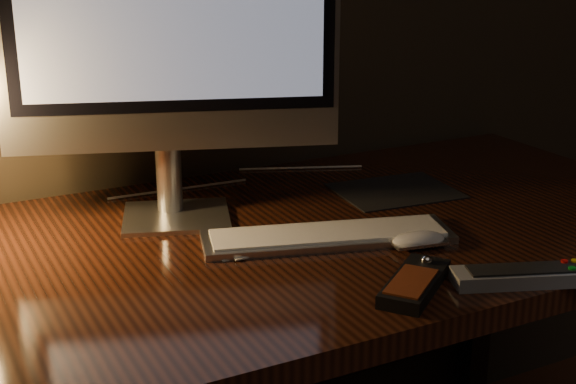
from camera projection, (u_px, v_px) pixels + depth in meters
name	position (u px, v px, depth m)	size (l,w,h in m)	color
desk	(253.00, 290.00, 1.44)	(1.60, 0.75, 0.75)	#34160B
monitor	(169.00, 18.00, 1.30)	(0.54, 0.22, 0.59)	silver
keyboard	(328.00, 236.00, 1.32)	(0.41, 0.11, 0.02)	silver
mousepad	(395.00, 191.00, 1.56)	(0.22, 0.18, 0.00)	black
mouse	(418.00, 242.00, 1.29)	(0.09, 0.05, 0.02)	white
media_remote	(415.00, 282.00, 1.13)	(0.17, 0.15, 0.03)	black
tv_remote	(525.00, 275.00, 1.15)	(0.22, 0.13, 0.03)	gray
papers	(253.00, 243.00, 1.29)	(0.14, 0.09, 0.01)	white
cable	(244.00, 179.00, 1.63)	(0.00, 0.00, 0.54)	white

